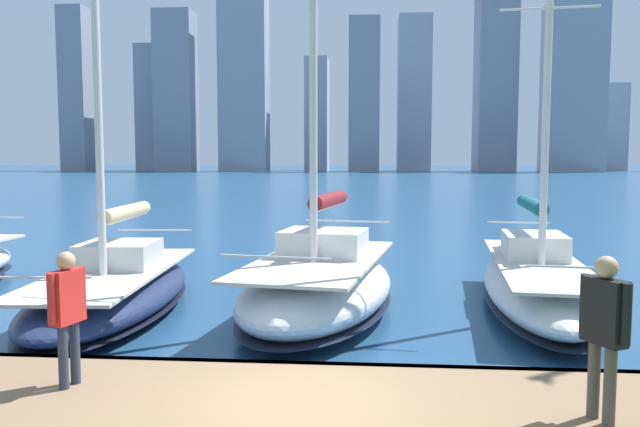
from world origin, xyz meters
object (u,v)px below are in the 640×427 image
object	(u,v)px
person_black_shirt	(604,323)
sailboat_maroon	(320,284)
sailboat_teal	(536,280)
person_red_shirt	(67,306)
sailboat_tan	(114,286)

from	to	relation	value
person_black_shirt	sailboat_maroon	bearing A→B (deg)	-61.02
sailboat_teal	person_red_shirt	world-z (taller)	sailboat_teal
sailboat_teal	sailboat_maroon	bearing A→B (deg)	13.56
person_red_shirt	sailboat_teal	bearing A→B (deg)	-136.56
sailboat_teal	sailboat_maroon	xyz separation A→B (m)	(4.78, 1.15, 0.08)
sailboat_maroon	person_black_shirt	bearing A→B (deg)	118.98
sailboat_teal	person_red_shirt	xyz separation A→B (m)	(7.37, 6.98, 0.95)
sailboat_tan	person_black_shirt	distance (m)	10.19
sailboat_teal	person_red_shirt	distance (m)	10.19
person_black_shirt	sailboat_teal	bearing A→B (deg)	-99.52
sailboat_tan	person_red_shirt	world-z (taller)	sailboat_tan
sailboat_teal	person_black_shirt	xyz separation A→B (m)	(1.26, 7.51, 1.01)
sailboat_tan	person_red_shirt	xyz separation A→B (m)	(-1.88, 5.71, 0.97)
sailboat_maroon	person_red_shirt	distance (m)	6.43
sailboat_teal	sailboat_tan	distance (m)	9.33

